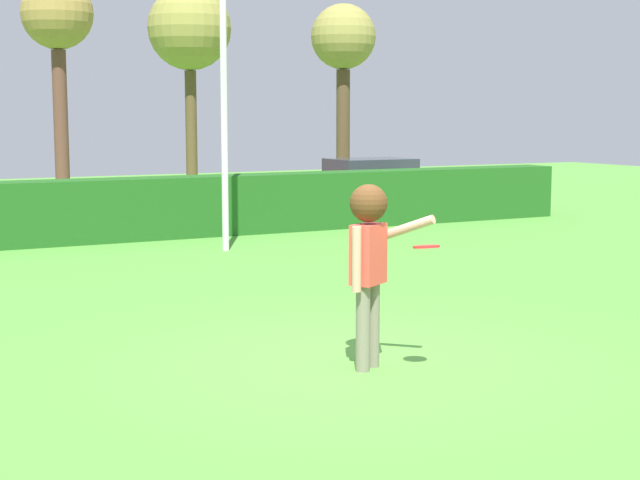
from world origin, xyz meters
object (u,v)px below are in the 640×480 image
object	(u,v)px
parked_car_red	(370,179)
lamppost	(223,34)
person	(369,250)
frisbee	(426,247)
birch_tree	(343,44)
oak_tree	(190,31)
bare_elm_tree	(57,23)

from	to	relation	value
parked_car_red	lamppost	bearing A→B (deg)	-136.36
person	frisbee	distance (m)	0.68
parked_car_red	birch_tree	world-z (taller)	birch_tree
lamppost	oak_tree	xyz separation A→B (m)	(3.78, 12.07, 1.09)
parked_car_red	oak_tree	bearing A→B (deg)	120.30
person	bare_elm_tree	distance (m)	19.74
lamppost	oak_tree	distance (m)	12.69
lamppost	bare_elm_tree	world-z (taller)	lamppost
lamppost	parked_car_red	size ratio (longest dim) A/B	1.67
birch_tree	parked_car_red	bearing A→B (deg)	-103.87
oak_tree	bare_elm_tree	bearing A→B (deg)	-166.19
person	birch_tree	bearing A→B (deg)	61.78
frisbee	birch_tree	size ratio (longest dim) A/B	0.04
person	oak_tree	size ratio (longest dim) A/B	0.29
frisbee	lamppost	bearing A→B (deg)	79.60
lamppost	parked_car_red	bearing A→B (deg)	43.64
lamppost	bare_elm_tree	bearing A→B (deg)	92.12
frisbee	oak_tree	xyz separation A→B (m)	(5.42, 20.98, 3.69)
oak_tree	bare_elm_tree	xyz separation A→B (m)	(-4.19, -1.03, -0.01)
frisbee	birch_tree	distance (m)	20.83
frisbee	bare_elm_tree	xyz separation A→B (m)	(1.23, 19.95, 3.67)
frisbee	oak_tree	distance (m)	21.98
person	birch_tree	distance (m)	20.40
person	bare_elm_tree	xyz separation A→B (m)	(1.46, 19.32, 3.77)
bare_elm_tree	birch_tree	bearing A→B (deg)	-11.18
person	frisbee	world-z (taller)	person
person	lamppost	xyz separation A→B (m)	(1.87, 8.29, 2.69)
person	oak_tree	bearing A→B (deg)	74.49
birch_tree	frisbee	bearing A→B (deg)	-116.82
bare_elm_tree	frisbee	bearing A→B (deg)	-93.52
frisbee	parked_car_red	bearing A→B (deg)	61.08
frisbee	lamppost	xyz separation A→B (m)	(1.64, 8.92, 2.59)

